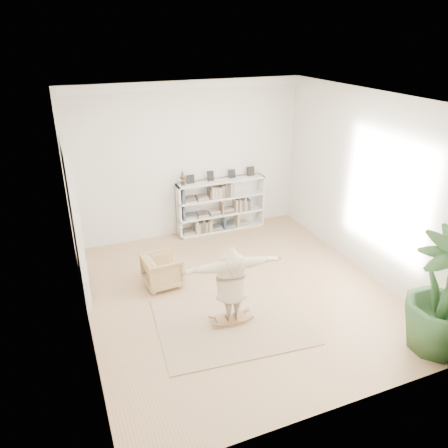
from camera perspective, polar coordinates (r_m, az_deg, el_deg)
name	(u,v)px	position (r m, az deg, el deg)	size (l,w,h in m)	color
floor	(239,293)	(8.43, 1.98, -9.04)	(6.00, 6.00, 0.00)	#A77E56
room_shell	(186,84)	(9.86, -4.98, 17.70)	(6.00, 6.00, 6.00)	silver
doors	(75,222)	(8.37, -18.87, 0.21)	(0.09, 1.78, 2.92)	white
bookshelf	(221,206)	(10.70, -0.43, 2.39)	(2.20, 0.35, 1.64)	silver
armchair	(163,270)	(8.61, -8.02, -6.01)	(0.68, 0.70, 0.64)	tan
rug	(231,321)	(7.69, 0.92, -12.60)	(2.50, 2.00, 0.02)	tan
rocker_board	(231,319)	(7.66, 0.93, -12.25)	(0.53, 0.35, 0.11)	#9C6E3E
person	(231,282)	(7.24, 0.96, -7.52)	(1.68, 0.46, 1.37)	#C1AD90
houseplant	(445,294)	(7.38, 26.92, -8.18)	(1.11, 1.11, 1.98)	#2B4F27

